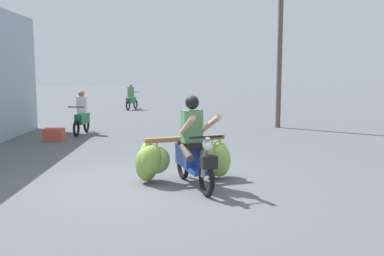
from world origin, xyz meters
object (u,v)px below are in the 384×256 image
Objects in this scene: motorbike_main_loaded at (184,156)px; motorbike_distant_ahead_left at (131,99)px; produce_crate at (54,135)px; utility_pole at (280,39)px; motorbike_distant_ahead_right at (82,116)px.

motorbike_distant_ahead_left is (-2.66, 15.27, 0.09)m from motorbike_main_loaded.
utility_pole is at bearing 21.28° from produce_crate.
motorbike_distant_ahead_left is at bearing 84.13° from produce_crate.
motorbike_distant_ahead_left is at bearing 99.87° from motorbike_main_loaded.
motorbike_distant_ahead_left is 10.53m from produce_crate.
motorbike_main_loaded is at bearing -52.13° from produce_crate.
produce_crate is at bearing 127.87° from motorbike_main_loaded.
motorbike_main_loaded reaches higher than produce_crate.
motorbike_distant_ahead_left and motorbike_distant_ahead_right have the same top height.
utility_pole is (6.69, 1.44, 2.56)m from motorbike_distant_ahead_right.
motorbike_main_loaded reaches higher than motorbike_distant_ahead_left.
motorbike_distant_ahead_left reaches higher than produce_crate.
motorbike_distant_ahead_right is at bearing 117.55° from motorbike_main_loaded.
motorbike_distant_ahead_right is (-3.22, 6.17, 0.09)m from motorbike_main_loaded.
motorbike_main_loaded reaches higher than motorbike_distant_ahead_right.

